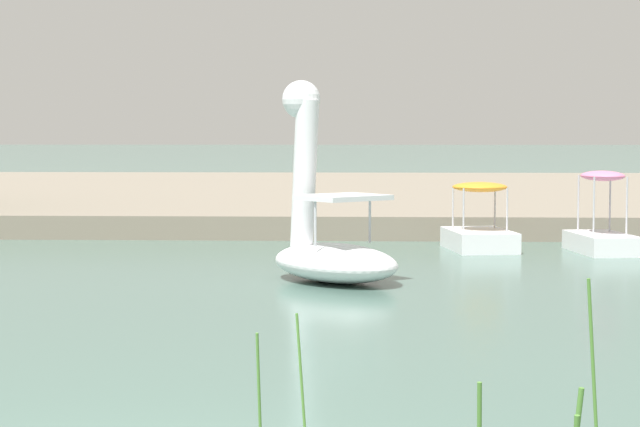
% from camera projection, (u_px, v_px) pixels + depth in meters
% --- Properties ---
extents(shore_bank_far, '(147.92, 27.65, 0.53)m').
position_uv_depth(shore_bank_far, '(318.00, 194.00, 38.33)').
color(shore_bank_far, slate).
rests_on(shore_bank_far, ground_plane).
extents(swan_boat, '(2.74, 2.86, 3.21)m').
position_uv_depth(swan_boat, '(328.00, 233.00, 17.88)').
color(swan_boat, white).
rests_on(swan_boat, ground_plane).
extents(pedal_boat_orange, '(1.46, 2.09, 1.37)m').
position_uv_depth(pedal_boat_orange, '(479.00, 229.00, 22.64)').
color(pedal_boat_orange, white).
rests_on(pedal_boat_orange, ground_plane).
extents(pedal_boat_pink, '(1.24, 2.07, 1.61)m').
position_uv_depth(pedal_boat_pink, '(602.00, 229.00, 22.14)').
color(pedal_boat_pink, white).
rests_on(pedal_boat_pink, ground_plane).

